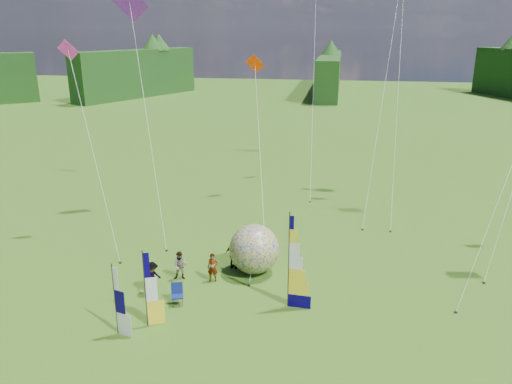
% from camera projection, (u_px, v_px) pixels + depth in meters
% --- Properties ---
extents(ground, '(220.00, 220.00, 0.00)m').
position_uv_depth(ground, '(264.00, 353.00, 20.15)').
color(ground, '#537C17').
rests_on(ground, ground).
extents(treeline_ring, '(210.00, 210.00, 8.00)m').
position_uv_depth(treeline_ring, '(264.00, 264.00, 18.90)').
color(treeline_ring, '#1B3D18').
rests_on(treeline_ring, ground).
extents(feather_banner_main, '(1.25, 0.19, 4.58)m').
position_uv_depth(feather_banner_main, '(289.00, 262.00, 22.81)').
color(feather_banner_main, '#080053').
rests_on(feather_banner_main, ground).
extents(side_banner_left, '(0.95, 0.45, 3.52)m').
position_uv_depth(side_banner_left, '(145.00, 290.00, 21.45)').
color(side_banner_left, yellow).
rests_on(side_banner_left, ground).
extents(side_banner_far, '(0.94, 0.36, 3.20)m').
position_uv_depth(side_banner_far, '(115.00, 301.00, 20.93)').
color(side_banner_far, white).
rests_on(side_banner_far, ground).
extents(bol_inflatable, '(3.49, 3.49, 2.66)m').
position_uv_depth(bol_inflatable, '(254.00, 249.00, 26.44)').
color(bol_inflatable, '#1824A4').
rests_on(bol_inflatable, ground).
extents(spectator_a, '(0.59, 0.42, 1.53)m').
position_uv_depth(spectator_a, '(213.00, 268.00, 25.63)').
color(spectator_a, '#66594C').
rests_on(spectator_a, ground).
extents(spectator_b, '(0.80, 0.48, 1.55)m').
position_uv_depth(spectator_b, '(180.00, 266.00, 25.82)').
color(spectator_b, '#66594C').
rests_on(spectator_b, ground).
extents(spectator_c, '(0.81, 1.14, 1.66)m').
position_uv_depth(spectator_c, '(152.00, 278.00, 24.46)').
color(spectator_c, '#66594C').
rests_on(spectator_c, ground).
extents(spectator_d, '(1.03, 0.58, 1.66)m').
position_uv_depth(spectator_d, '(234.00, 254.00, 26.96)').
color(spectator_d, '#66594C').
rests_on(spectator_d, ground).
extents(camp_chair, '(0.76, 0.76, 1.04)m').
position_uv_depth(camp_chair, '(177.00, 295.00, 23.51)').
color(camp_chair, '#0E1A52').
rests_on(camp_chair, ground).
extents(kite_whale, '(5.18, 14.27, 18.86)m').
position_uv_depth(kite_whale, '(399.00, 74.00, 34.37)').
color(kite_whale, black).
rests_on(kite_whale, ground).
extents(kite_rainbow_delta, '(11.20, 13.73, 16.12)m').
position_uv_depth(kite_rainbow_delta, '(146.00, 103.00, 30.83)').
color(kite_rainbow_delta, red).
rests_on(kite_rainbow_delta, ground).
extents(small_kite_red, '(7.20, 12.17, 11.09)m').
position_uv_depth(small_kite_red, '(259.00, 134.00, 34.06)').
color(small_kite_red, '#EE3700').
rests_on(small_kite_red, ground).
extents(small_kite_orange, '(7.19, 12.19, 19.02)m').
position_uv_depth(small_kite_orange, '(386.00, 74.00, 33.52)').
color(small_kite_orange, orange).
rests_on(small_kite_orange, ground).
extents(small_kite_pink, '(7.16, 7.40, 12.26)m').
position_uv_depth(small_kite_pink, '(93.00, 145.00, 28.33)').
color(small_kite_pink, '#F535A8').
rests_on(small_kite_pink, ground).
extents(small_kite_green, '(6.98, 11.93, 18.62)m').
position_uv_depth(small_kite_green, '(314.00, 70.00, 38.79)').
color(small_kite_green, green).
rests_on(small_kite_green, ground).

